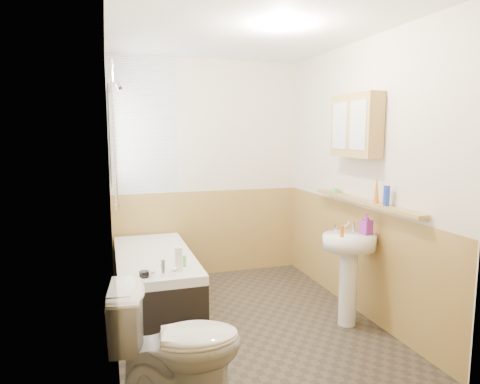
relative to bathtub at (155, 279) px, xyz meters
The scene contains 26 objects.
floor 0.96m from the bathtub, 37.46° to the right, with size 2.80×2.80×0.00m, color #2C261F.
ceiling 2.40m from the bathtub, 37.46° to the right, with size 2.80×2.80×0.00m, color white.
wall_back 1.48m from the bathtub, 49.37° to the left, with size 2.20×0.02×2.50m, color beige.
wall_front 2.31m from the bathtub, 69.66° to the right, with size 2.20×0.02×2.50m, color beige.
wall_left 1.18m from the bathtub, 124.19° to the right, with size 0.02×2.80×2.50m, color beige.
wall_right 2.15m from the bathtub, 16.91° to the right, with size 0.02×2.80×2.50m, color beige.
wainscot_right 1.91m from the bathtub, 17.10° to the right, with size 0.01×2.80×1.00m, color #B08E48.
wainscot_front 2.09m from the bathtub, 69.45° to the right, with size 2.20×0.01×1.00m, color #B08E48.
wainscot_back 1.13m from the bathtub, 48.62° to the left, with size 2.20×0.01×1.00m, color #B08E48.
tile_cladding_left 1.18m from the bathtub, 122.62° to the right, with size 0.01×2.80×2.50m, color white.
tile_return_back 1.69m from the bathtub, 89.65° to the left, with size 0.75×0.01×1.50m, color white.
window 1.46m from the bathtub, 130.42° to the left, with size 0.03×0.79×0.99m.
bathtub is the anchor object (origin of this frame).
shower_riser 1.50m from the bathtub, 165.92° to the right, with size 0.11×0.09×1.32m.
toilet 1.56m from the bathtub, 91.10° to the right, with size 0.44×0.79×0.78m, color white.
sink 1.82m from the bathtub, 29.16° to the right, with size 0.47×0.38×0.92m.
pine_shelf 2.08m from the bathtub, 23.10° to the right, with size 0.10×1.55×0.03m, color #B08E48.
medicine_cabinet 2.36m from the bathtub, 20.09° to the right, with size 0.16×0.62×0.56m.
foam_can 2.26m from the bathtub, 31.49° to the right, with size 0.05×0.05×0.17m, color #19339E.
green_bottle 2.21m from the bathtub, 28.09° to the right, with size 0.05×0.05×0.24m, color orange.
black_jar 1.97m from the bathtub, ahead, with size 0.07×0.07×0.04m, color #59C647.
soap_bottle 2.02m from the bathtub, 28.22° to the right, with size 0.08×0.19×0.09m, color purple.
clear_bottle 1.83m from the bathtub, 32.86° to the right, with size 0.03×0.03×0.10m, color orange.
blue_gel 0.71m from the bathtub, 76.96° to the right, with size 0.06×0.04×0.20m, color silver.
cream_jar 0.73m from the bathtub, 102.65° to the right, with size 0.08×0.08×0.05m, color black.
orange_bottle 0.61m from the bathtub, 66.85° to the right, with size 0.03×0.03×0.09m, color #59C647.
Camera 1 is at (-1.13, -3.45, 1.67)m, focal length 32.00 mm.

